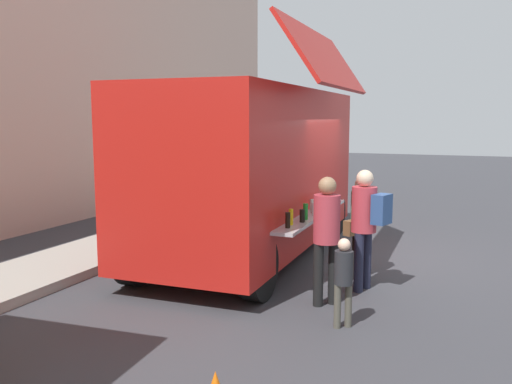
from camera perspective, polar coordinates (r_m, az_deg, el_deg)
ground_plane at (r=10.37m, az=10.89°, el=-6.46°), size 60.00×60.00×0.00m
food_truck_main at (r=9.89m, az=-0.22°, el=2.69°), size 6.17×3.14×3.97m
trash_bin at (r=14.42m, az=-2.83°, el=-0.53°), size 0.60×0.60×0.90m
customer_front_ordering at (r=8.68m, az=10.91°, el=-2.77°), size 0.52×0.38×1.61m
customer_mid_with_backpack at (r=8.03m, az=11.53°, el=-2.64°), size 0.44×0.58×1.78m
customer_rear_waiting at (r=7.33m, az=7.42°, el=-3.90°), size 0.36×0.36×1.75m
child_near_queue at (r=6.66m, az=9.18°, el=-8.56°), size 0.22×0.22×1.10m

